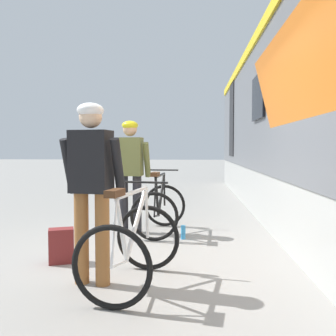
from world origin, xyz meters
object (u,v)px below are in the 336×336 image
(cyclist_near_in_dark, at_px, (91,177))
(bicycle_far_black, at_px, (160,208))
(water_bottle_near_the_bikes, at_px, (183,232))
(water_bottle_by_the_backpack, at_px, (70,252))
(bicycle_near_white, at_px, (132,246))
(backpack_on_platform, at_px, (61,246))
(cyclist_far_in_olive, at_px, (130,166))

(cyclist_near_in_dark, height_order, bicycle_far_black, cyclist_near_in_dark)
(water_bottle_near_the_bikes, xyz_separation_m, water_bottle_by_the_backpack, (-1.33, -1.08, -0.01))
(bicycle_far_black, distance_m, water_bottle_near_the_bikes, 0.60)
(bicycle_near_white, height_order, water_bottle_by_the_backpack, bicycle_near_white)
(backpack_on_platform, distance_m, water_bottle_by_the_backpack, 0.18)
(bicycle_far_black, height_order, water_bottle_by_the_backpack, bicycle_far_black)
(cyclist_near_in_dark, relative_size, cyclist_far_in_olive, 1.00)
(cyclist_near_in_dark, bearing_deg, water_bottle_near_the_bikes, 65.40)
(cyclist_far_in_olive, height_order, backpack_on_platform, cyclist_far_in_olive)
(cyclist_near_in_dark, distance_m, bicycle_far_black, 2.33)
(bicycle_far_black, bearing_deg, backpack_on_platform, -122.58)
(cyclist_far_in_olive, distance_m, water_bottle_by_the_backpack, 1.82)
(bicycle_near_white, bearing_deg, cyclist_near_in_dark, 171.27)
(bicycle_near_white, bearing_deg, water_bottle_near_the_bikes, 77.01)
(cyclist_far_in_olive, bearing_deg, backpack_on_platform, -108.44)
(bicycle_near_white, bearing_deg, water_bottle_by_the_backpack, 137.63)
(backpack_on_platform, bearing_deg, bicycle_near_white, -56.01)
(bicycle_far_black, relative_size, backpack_on_platform, 2.79)
(backpack_on_platform, distance_m, water_bottle_near_the_bikes, 1.84)
(water_bottle_by_the_backpack, bearing_deg, bicycle_near_white, -42.37)
(cyclist_near_in_dark, xyz_separation_m, bicycle_near_white, (0.40, -0.06, -0.65))
(bicycle_near_white, relative_size, water_bottle_near_the_bikes, 5.87)
(cyclist_near_in_dark, xyz_separation_m, water_bottle_near_the_bikes, (0.84, 1.83, -0.95))
(cyclist_far_in_olive, bearing_deg, bicycle_far_black, -3.50)
(backpack_on_platform, bearing_deg, water_bottle_by_the_backpack, 47.93)
(bicycle_far_black, xyz_separation_m, water_bottle_near_the_bikes, (0.38, -0.36, -0.30))
(bicycle_near_white, xyz_separation_m, water_bottle_by_the_backpack, (-0.89, 0.81, -0.31))
(cyclist_near_in_dark, distance_m, bicycle_near_white, 0.77)
(cyclist_far_in_olive, bearing_deg, water_bottle_by_the_backpack, -108.12)
(bicycle_near_white, height_order, bicycle_far_black, same)
(cyclist_near_in_dark, distance_m, water_bottle_near_the_bikes, 2.23)
(cyclist_far_in_olive, distance_m, bicycle_far_black, 0.80)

